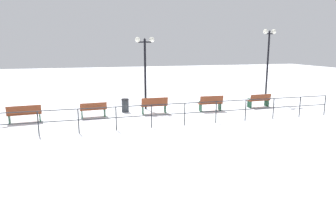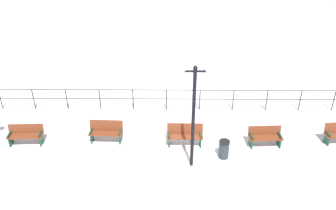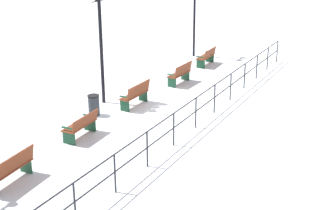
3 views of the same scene
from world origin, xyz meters
The scene contains 9 objects.
ground_plane centered at (0.00, 0.00, 0.00)m, with size 80.00×80.00×0.00m, color white.
bench_nearest centered at (0.03, -6.86, 0.45)m, with size 0.61×1.52×0.86m.
bench_second centered at (-0.19, -3.42, 0.49)m, with size 0.57×1.47×0.95m.
bench_third centered at (0.04, 0.00, 0.50)m, with size 0.51×1.54×0.96m.
bench_fourth centered at (0.06, 3.42, 0.44)m, with size 0.64×1.45×0.84m.
bench_fifth centered at (-0.20, 6.85, 0.48)m, with size 0.64×1.66×0.91m.
lamppost_middle centered at (1.43, 0.22, 3.12)m, with size 0.31×1.17×4.37m.
waterfront_railing centered at (-2.95, 0.00, 0.75)m, with size 0.05×18.43×1.13m.
trash_bin centered at (0.92, 1.56, 0.40)m, with size 0.44×0.44×0.80m.
Camera 3 is at (-9.47, 15.07, 6.63)m, focal length 51.37 mm.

